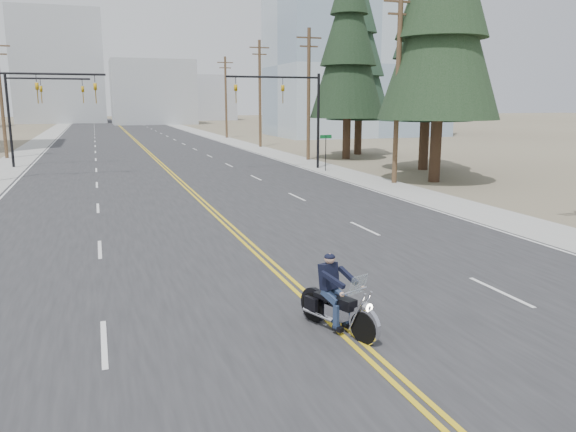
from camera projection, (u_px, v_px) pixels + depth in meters
The scene contains 22 objects.
ground_plane at pixel (416, 398), 9.56m from camera, with size 400.00×400.00×0.00m, color #776D56.
road at pixel (135, 140), 74.48m from camera, with size 20.00×200.00×0.01m, color #303033.
sidewalk_left at pixel (41, 142), 70.84m from camera, with size 3.00×200.00×0.01m, color #A5A5A0.
sidewalk_right at pixel (220, 138), 78.12m from camera, with size 3.00×200.00×0.01m, color #A5A5A0.
traffic_mast_left at pixel (25, 102), 35.41m from camera, with size 7.10×0.26×7.00m.
traffic_mast_right at pixel (293, 102), 41.09m from camera, with size 7.10×0.26×7.00m.
traffic_mast_far at pixel (32, 103), 42.74m from camera, with size 6.10×0.26×7.00m.
street_sign at pixel (326, 146), 40.44m from camera, with size 0.90×0.06×2.62m.
utility_pole_b at pixel (398, 84), 33.65m from camera, with size 2.20×0.30×11.50m.
utility_pole_c at pixel (309, 93), 47.61m from camera, with size 2.20×0.30×11.00m.
utility_pole_d at pixel (260, 92), 61.47m from camera, with size 2.20×0.30×11.50m.
utility_pole_e at pixel (226, 96), 77.29m from camera, with size 2.20×0.30×11.00m.
utility_pole_left at pixel (1, 96), 49.03m from camera, with size 2.20×0.30×10.50m.
glass_building at pixel (355, 67), 82.60m from camera, with size 24.00×16.00×20.00m, color #9EB5CC.
haze_bldg_b at pixel (153, 93), 126.61m from camera, with size 18.00×14.00×14.00m, color #ADB2B7.
haze_bldg_c at pixel (309, 83), 122.42m from camera, with size 16.00×12.00×18.00m, color #B7BCC6.
haze_bldg_d at pixel (59, 67), 133.00m from camera, with size 20.00×15.00×26.00m, color #ADB2B7.
haze_bldg_e at pixel (207, 98), 155.37m from camera, with size 14.00×14.00×12.00m, color #B7BCC6.
motorcyclist at pixel (338, 295), 12.17m from camera, with size 0.94×2.20×1.72m, color black, non-canonical shape.
conifer_mid at pixel (430, 24), 39.71m from camera, with size 6.75×6.75×18.00m.
conifer_tall at pixel (349, 38), 47.73m from camera, with size 6.46×6.46×17.95m.
conifer_far at pixel (360, 53), 52.03m from camera, with size 6.13×6.13×16.43m.
Camera 1 is at (-4.89, -7.57, 4.97)m, focal length 35.00 mm.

